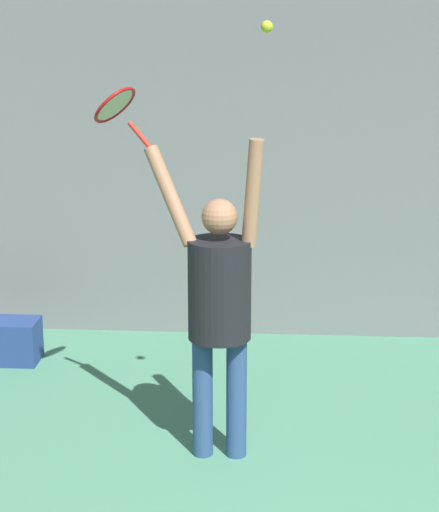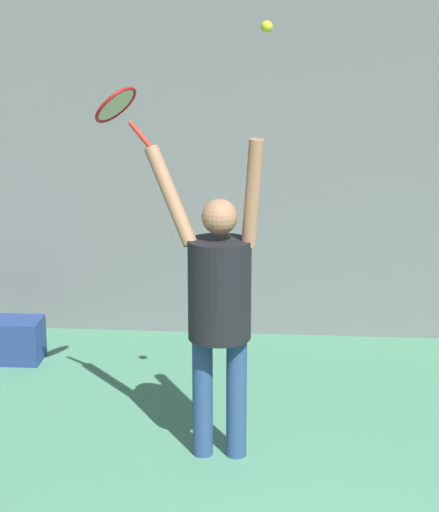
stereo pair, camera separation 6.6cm
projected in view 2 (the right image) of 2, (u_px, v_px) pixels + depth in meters
back_wall at (305, 44)px, 7.56m from camera, size 18.00×0.10×5.00m
tennis_player at (219, 298)px, 5.70m from camera, size 0.78×0.47×2.05m
tennis_racket at (118, 107)px, 5.76m from camera, size 0.43×0.39×0.38m
tennis_ball at (267, 27)px, 5.20m from camera, size 0.07×0.07×0.07m
water_bottle at (7, 345)px, 7.50m from camera, size 0.09×0.09×0.32m
equipment_bag at (0, 340)px, 7.53m from camera, size 0.69×0.32×0.35m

